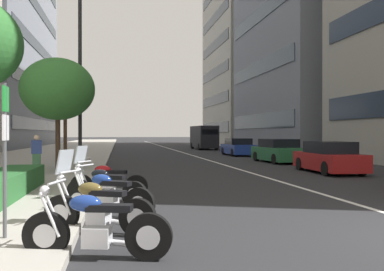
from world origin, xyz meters
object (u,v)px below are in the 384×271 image
object	(u,v)px
parking_sign_by_curb	(5,141)
street_tree_near_plaza_corner	(65,99)
pedestrian_on_plaza	(37,154)
street_tree_by_lamp_post	(58,89)
motorcycle_mid_row	(108,183)
car_far_down_avenue	(278,151)
motorcycle_second_in_row	(104,188)
car_mid_block_traffic	(238,147)
street_lamp_with_banners	(87,62)
delivery_van_ahead	(204,137)
motorcycle_under_tarp	(108,197)
motorcycle_nearest_camera	(97,209)
motorcycle_far_end_row	(96,229)
car_following_behind	(329,158)

from	to	relation	value
parking_sign_by_curb	street_tree_near_plaza_corner	distance (m)	19.82
street_tree_near_plaza_corner	pedestrian_on_plaza	xyz separation A→B (m)	(-8.68, 0.06, -3.02)
parking_sign_by_curb	street_tree_by_lamp_post	world-z (taller)	street_tree_by_lamp_post
pedestrian_on_plaza	motorcycle_mid_row	bearing A→B (deg)	-161.41
motorcycle_mid_row	car_far_down_avenue	bearing A→B (deg)	-114.65
motorcycle_second_in_row	car_mid_block_traffic	world-z (taller)	motorcycle_second_in_row
street_lamp_with_banners	motorcycle_second_in_row	bearing A→B (deg)	-173.58
street_lamp_with_banners	street_tree_near_plaza_corner	bearing A→B (deg)	17.39
motorcycle_second_in_row	street_tree_by_lamp_post	bearing A→B (deg)	-46.87
delivery_van_ahead	motorcycle_mid_row	bearing A→B (deg)	162.33
motorcycle_under_tarp	street_lamp_with_banners	bearing A→B (deg)	-54.84
motorcycle_nearest_camera	car_far_down_avenue	bearing A→B (deg)	-95.86
car_far_down_avenue	pedestrian_on_plaza	xyz separation A→B (m)	(-6.18, 13.04, 0.25)
motorcycle_nearest_camera	parking_sign_by_curb	world-z (taller)	parking_sign_by_curb
motorcycle_second_in_row	street_tree_near_plaza_corner	xyz separation A→B (m)	(16.14, 2.94, 3.51)
motorcycle_mid_row	car_mid_block_traffic	distance (m)	22.82
motorcycle_far_end_row	delivery_van_ahead	distance (m)	40.39
motorcycle_mid_row	street_tree_near_plaza_corner	distance (m)	15.52
motorcycle_under_tarp	car_far_down_avenue	bearing A→B (deg)	-94.35
motorcycle_under_tarp	street_tree_by_lamp_post	xyz separation A→B (m)	(10.63, 2.51, 3.38)
motorcycle_nearest_camera	street_tree_near_plaza_corner	xyz separation A→B (m)	(19.00, 2.90, 3.50)
motorcycle_nearest_camera	motorcycle_second_in_row	bearing A→B (deg)	-65.20
motorcycle_under_tarp	street_lamp_with_banners	size ratio (longest dim) A/B	0.22
motorcycle_far_end_row	street_tree_near_plaza_corner	distance (m)	21.01
car_following_behind	delivery_van_ahead	distance (m)	27.89
car_following_behind	street_tree_near_plaza_corner	bearing A→B (deg)	56.73
motorcycle_far_end_row	motorcycle_nearest_camera	world-z (taller)	motorcycle_nearest_camera
street_lamp_with_banners	street_tree_near_plaza_corner	size ratio (longest dim) A/B	1.78
motorcycle_mid_row	pedestrian_on_plaza	world-z (taller)	pedestrian_on_plaza
motorcycle_far_end_row	car_far_down_avenue	world-z (taller)	car_far_down_avenue
car_far_down_avenue	street_tree_by_lamp_post	size ratio (longest dim) A/B	0.88
car_mid_block_traffic	street_tree_near_plaza_corner	size ratio (longest dim) A/B	0.95
parking_sign_by_curb	street_lamp_with_banners	xyz separation A→B (m)	(14.04, -0.22, 3.68)
street_lamp_with_banners	pedestrian_on_plaza	distance (m)	5.69
parking_sign_by_curb	street_tree_near_plaza_corner	size ratio (longest dim) A/B	0.49
street_tree_by_lamp_post	parking_sign_by_curb	bearing A→B (deg)	-175.53
motorcycle_far_end_row	motorcycle_under_tarp	distance (m)	2.92
motorcycle_under_tarp	street_tree_near_plaza_corner	bearing A→B (deg)	-51.19
motorcycle_far_end_row	motorcycle_under_tarp	bearing A→B (deg)	-77.61
car_far_down_avenue	motorcycle_far_end_row	bearing A→B (deg)	148.42
car_mid_block_traffic	delivery_van_ahead	xyz separation A→B (m)	(12.93, 0.16, 0.75)
motorcycle_mid_row	car_following_behind	xyz separation A→B (m)	(5.62, -9.72, 0.26)
street_lamp_with_banners	street_tree_near_plaza_corner	distance (m)	6.01
motorcycle_mid_row	car_far_down_avenue	size ratio (longest dim) A/B	0.48
parking_sign_by_curb	street_tree_by_lamp_post	distance (m)	12.88
motorcycle_under_tarp	motorcycle_second_in_row	xyz separation A→B (m)	(1.45, 0.11, 0.01)
delivery_van_ahead	car_following_behind	bearing A→B (deg)	178.51
street_tree_by_lamp_post	car_mid_block_traffic	bearing A→B (deg)	-44.13
motorcycle_nearest_camera	street_tree_near_plaza_corner	distance (m)	19.53
car_far_down_avenue	street_tree_near_plaza_corner	world-z (taller)	street_tree_near_plaza_corner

